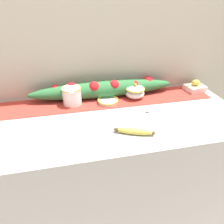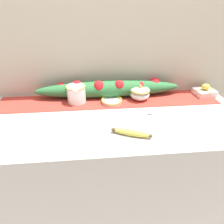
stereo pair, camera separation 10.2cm
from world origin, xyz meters
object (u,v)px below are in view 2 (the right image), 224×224
object	(u,v)px
cream_pitcher	(76,93)
gift_box	(205,91)
banana	(132,133)
sugar_bowl	(140,93)
spoon	(149,114)
small_dish	(112,101)

from	to	relation	value
cream_pitcher	gift_box	distance (m)	0.82
banana	cream_pitcher	bearing A→B (deg)	127.08
sugar_bowl	spoon	bearing A→B (deg)	-86.27
small_dish	banana	size ratio (longest dim) A/B	0.68
cream_pitcher	small_dish	bearing A→B (deg)	-7.70
spoon	cream_pitcher	bearing A→B (deg)	143.17
spoon	small_dish	bearing A→B (deg)	128.54
sugar_bowl	banana	distance (m)	0.38
gift_box	banana	bearing A→B (deg)	-145.17
sugar_bowl	small_dish	world-z (taller)	sugar_bowl
small_dish	spoon	size ratio (longest dim) A/B	0.87
sugar_bowl	banana	size ratio (longest dim) A/B	0.64
cream_pitcher	spoon	size ratio (longest dim) A/B	0.91
sugar_bowl	gift_box	xyz separation A→B (m)	(0.43, 0.02, -0.02)
cream_pitcher	sugar_bowl	size ratio (longest dim) A/B	1.11
spoon	sugar_bowl	bearing A→B (deg)	81.56
cream_pitcher	small_dish	world-z (taller)	cream_pitcher
small_dish	banana	distance (m)	0.34
gift_box	cream_pitcher	bearing A→B (deg)	-178.63
cream_pitcher	spoon	world-z (taller)	cream_pitcher
sugar_bowl	gift_box	world-z (taller)	sugar_bowl
spoon	gift_box	world-z (taller)	gift_box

